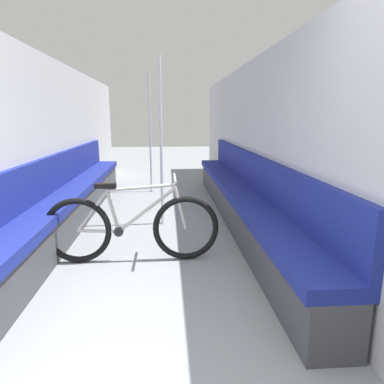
{
  "coord_description": "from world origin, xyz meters",
  "views": [
    {
      "loc": [
        0.15,
        -1.18,
        1.4
      ],
      "look_at": [
        0.42,
        2.42,
        0.6
      ],
      "focal_mm": 32.0,
      "sensor_mm": 36.0,
      "label": 1
    }
  ],
  "objects": [
    {
      "name": "bench_seat_row_right",
      "position": [
        1.12,
        3.2,
        0.32
      ],
      "size": [
        0.42,
        5.54,
        0.93
      ],
      "color": "#3D3D42",
      "rests_on": "ground"
    },
    {
      "name": "wall_right",
      "position": [
        1.36,
        3.22,
        1.07
      ],
      "size": [
        0.1,
        9.65,
        2.14
      ],
      "primitive_type": "cube",
      "color": "#B2B2B7",
      "rests_on": "ground"
    },
    {
      "name": "bicycle",
      "position": [
        -0.2,
        2.02,
        0.34
      ],
      "size": [
        1.69,
        0.46,
        0.84
      ],
      "rotation": [
        0.0,
        0.0,
        -0.1
      ],
      "color": "black",
      "rests_on": "ground"
    },
    {
      "name": "grab_pole_near",
      "position": [
        0.08,
        3.2,
        1.03
      ],
      "size": [
        0.08,
        0.08,
        2.12
      ],
      "color": "gray",
      "rests_on": "ground"
    },
    {
      "name": "wall_left",
      "position": [
        -1.36,
        3.22,
        1.07
      ],
      "size": [
        0.1,
        9.65,
        2.14
      ],
      "primitive_type": "cube",
      "color": "#B2B2B7",
      "rests_on": "ground"
    },
    {
      "name": "bench_seat_row_left",
      "position": [
        -1.12,
        3.2,
        0.32
      ],
      "size": [
        0.42,
        5.54,
        0.93
      ],
      "color": "#3D3D42",
      "rests_on": "ground"
    },
    {
      "name": "grab_pole_far",
      "position": [
        -0.15,
        5.23,
        1.03
      ],
      "size": [
        0.08,
        0.08,
        2.12
      ],
      "color": "gray",
      "rests_on": "ground"
    }
  ]
}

